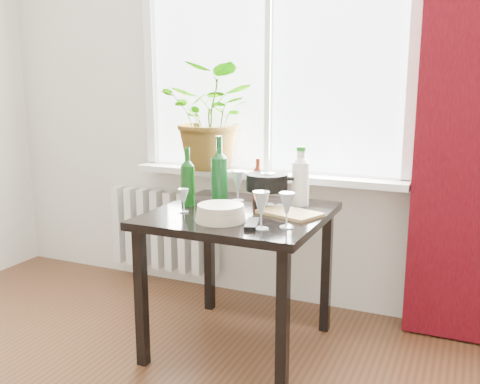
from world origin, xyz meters
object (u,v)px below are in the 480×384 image
at_px(tv_remote, 252,224).
at_px(cleaning_bottle, 301,175).
at_px(bottle_amber, 258,179).
at_px(wineglass_front_left, 184,200).
at_px(wineglass_far_right, 287,210).
at_px(wine_bottle_left, 188,176).
at_px(wineglass_back_center, 268,189).
at_px(table, 240,229).
at_px(cutting_board, 290,213).
at_px(potted_plant, 213,117).
at_px(wineglass_back_left, 238,186).
at_px(radiator, 164,230).
at_px(wineglass_front_right, 261,210).
at_px(plate_stack, 221,213).
at_px(fondue_pot, 267,190).
at_px(wine_bottle_right, 219,170).

bearing_deg(tv_remote, cleaning_bottle, 65.94).
xyz_separation_m(bottle_amber, wineglass_front_left, (-0.23, -0.42, -0.06)).
height_order(cleaning_bottle, wineglass_far_right, cleaning_bottle).
xyz_separation_m(wine_bottle_left, tv_remote, (0.47, -0.24, -0.15)).
relative_size(wine_bottle_left, wineglass_back_center, 1.75).
bearing_deg(table, cutting_board, 8.74).
distance_m(potted_plant, wineglass_back_left, 0.60).
distance_m(wine_bottle_left, wineglass_back_center, 0.43).
bearing_deg(bottle_amber, potted_plant, 145.09).
bearing_deg(radiator, bottle_amber, -22.49).
bearing_deg(wineglass_far_right, wine_bottle_left, 161.45).
xyz_separation_m(wineglass_front_right, plate_stack, (-0.23, 0.06, -0.05)).
distance_m(potted_plant, bottle_amber, 0.60).
xyz_separation_m(radiator, wineglass_back_left, (0.74, -0.42, 0.45)).
relative_size(radiator, wineglass_front_left, 6.53).
bearing_deg(wineglass_front_right, wineglass_front_left, 163.99).
bearing_deg(wineglass_back_left, radiator, 150.63).
relative_size(cleaning_bottle, cutting_board, 1.10).
distance_m(wineglass_front_right, wineglass_back_center, 0.47).
xyz_separation_m(table, fondue_pot, (0.08, 0.18, 0.18)).
bearing_deg(bottle_amber, cleaning_bottle, -5.31).
relative_size(wine_bottle_left, wineglass_front_left, 2.56).
bearing_deg(wine_bottle_left, plate_stack, -36.54).
bearing_deg(wineglass_front_right, table, 129.72).
distance_m(table, tv_remote, 0.30).
bearing_deg(bottle_amber, wine_bottle_left, -136.56).
relative_size(potted_plant, tv_remote, 3.66).
xyz_separation_m(potted_plant, wineglass_front_right, (0.66, -0.84, -0.34)).
xyz_separation_m(radiator, bottle_amber, (0.83, -0.34, 0.48)).
relative_size(wineglass_far_right, wineglass_back_left, 0.96).
bearing_deg(wine_bottle_right, cutting_board, -7.01).
bearing_deg(wine_bottle_right, potted_plant, 119.85).
bearing_deg(cutting_board, table, -171.26).
relative_size(wine_bottle_left, bottle_amber, 1.33).
distance_m(bottle_amber, wineglass_front_right, 0.60).
bearing_deg(potted_plant, tv_remote, -53.35).
height_order(tv_remote, cutting_board, tv_remote).
distance_m(cleaning_bottle, plate_stack, 0.54).
xyz_separation_m(wine_bottle_left, wineglass_back_center, (0.39, 0.17, -0.07)).
height_order(wineglass_far_right, tv_remote, wineglass_far_right).
bearing_deg(potted_plant, fondue_pot, -37.78).
relative_size(radiator, plate_stack, 3.34).
bearing_deg(plate_stack, wine_bottle_left, 143.46).
distance_m(plate_stack, cutting_board, 0.36).
xyz_separation_m(wine_bottle_left, wineglass_front_right, (0.53, -0.28, -0.07)).
distance_m(tv_remote, cutting_board, 0.28).
xyz_separation_m(wineglass_front_right, fondue_pot, (-0.14, 0.45, -0.00)).
height_order(wineglass_back_left, fondue_pot, wineglass_back_left).
height_order(bottle_amber, fondue_pot, bottle_amber).
bearing_deg(plate_stack, radiator, 135.16).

